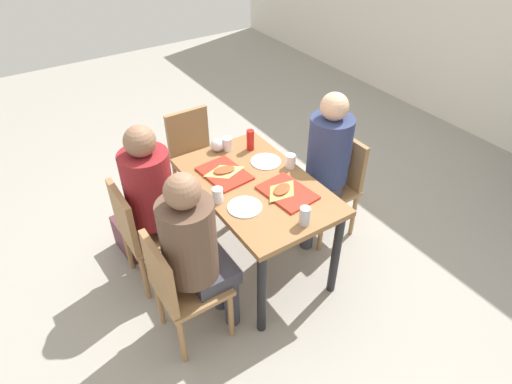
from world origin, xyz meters
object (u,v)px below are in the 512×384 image
at_px(paper_plate_near_edge, 245,207).
at_px(pizza_slice_b, 282,190).
at_px(person_in_brown_jacket, 195,246).
at_px(paper_plate_center, 266,161).
at_px(tray_red_far, 287,192).
at_px(chair_near_left, 141,229).
at_px(soda_can, 305,216).
at_px(tray_red_near, 224,173).
at_px(chair_near_right, 178,285).
at_px(condiment_bottle, 250,140).
at_px(person_in_red, 155,193).
at_px(plastic_cup_c, 228,144).
at_px(plastic_cup_a, 290,161).
at_px(handbag, 130,237).
at_px(person_far_side, 325,159).
at_px(main_table, 256,196).
at_px(pizza_slice_a, 224,171).
at_px(plastic_cup_b, 218,195).
at_px(chair_far_side, 335,179).
at_px(foil_bundle, 217,145).
at_px(chair_left_end, 194,152).

relative_size(paper_plate_near_edge, pizza_slice_b, 0.91).
distance_m(person_in_brown_jacket, paper_plate_center, 0.94).
bearing_deg(tray_red_far, chair_near_left, -120.32).
bearing_deg(person_in_brown_jacket, soda_can, 71.76).
bearing_deg(tray_red_far, tray_red_near, -150.15).
xyz_separation_m(chair_near_left, chair_near_right, (0.59, 0.00, 0.00)).
bearing_deg(tray_red_near, condiment_bottle, 118.34).
height_order(pizza_slice_b, soda_can, soda_can).
xyz_separation_m(person_in_red, person_in_brown_jacket, (0.59, 0.00, 0.00)).
relative_size(chair_near_left, plastic_cup_c, 8.42).
height_order(person_in_brown_jacket, paper_plate_center, person_in_brown_jacket).
xyz_separation_m(plastic_cup_a, handbag, (-0.62, -1.08, -0.67)).
xyz_separation_m(tray_red_near, soda_can, (0.71, 0.15, 0.05)).
height_order(chair_near_left, plastic_cup_a, plastic_cup_a).
bearing_deg(person_far_side, main_table, -90.00).
bearing_deg(tray_red_far, handbag, -134.25).
relative_size(chair_near_left, chair_near_right, 1.00).
distance_m(person_in_brown_jacket, plastic_cup_a, 0.98).
xyz_separation_m(main_table, pizza_slice_a, (-0.22, -0.12, 0.13)).
bearing_deg(pizza_slice_a, handbag, -123.76).
height_order(main_table, person_in_brown_jacket, person_in_brown_jacket).
bearing_deg(person_in_red, main_table, 64.13).
height_order(chair_near_left, tray_red_near, chair_near_left).
height_order(person_in_brown_jacket, plastic_cup_b, person_in_brown_jacket).
relative_size(main_table, chair_near_right, 1.40).
distance_m(pizza_slice_a, plastic_cup_c, 0.31).
relative_size(tray_red_near, plastic_cup_b, 3.60).
xyz_separation_m(paper_plate_center, soda_can, (0.68, -0.18, 0.06)).
height_order(person_in_red, person_in_brown_jacket, same).
height_order(plastic_cup_c, soda_can, soda_can).
relative_size(pizza_slice_a, soda_can, 1.96).
distance_m(person_in_red, paper_plate_near_edge, 0.63).
height_order(chair_far_side, plastic_cup_b, plastic_cup_b).
height_order(chair_far_side, foil_bundle, foil_bundle).
bearing_deg(condiment_bottle, chair_far_side, 55.00).
bearing_deg(person_in_brown_jacket, plastic_cup_c, 139.16).
relative_size(tray_red_far, foil_bundle, 3.60).
relative_size(chair_left_end, person_in_red, 0.67).
bearing_deg(foil_bundle, condiment_bottle, 61.66).
distance_m(plastic_cup_c, handbag, 1.07).
xyz_separation_m(chair_near_right, plastic_cup_b, (-0.27, 0.44, 0.32)).
bearing_deg(soda_can, tray_red_near, -168.36).
bearing_deg(person_far_side, soda_can, -49.64).
xyz_separation_m(person_in_red, paper_plate_near_edge, (0.47, 0.41, 0.03)).
distance_m(chair_far_side, paper_plate_center, 0.64).
bearing_deg(paper_plate_center, plastic_cup_c, -153.69).
xyz_separation_m(paper_plate_near_edge, plastic_cup_c, (-0.65, 0.26, 0.05)).
distance_m(paper_plate_center, foil_bundle, 0.39).
distance_m(pizza_slice_a, soda_can, 0.73).
relative_size(chair_near_left, paper_plate_near_edge, 3.83).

